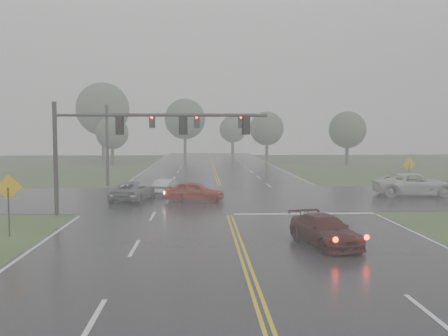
{
  "coord_description": "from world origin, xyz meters",
  "views": [
    {
      "loc": [
        -1.66,
        -14.95,
        4.95
      ],
      "look_at": [
        -0.24,
        16.0,
        2.68
      ],
      "focal_mm": 40.0,
      "sensor_mm": 36.0,
      "label": 1
    }
  ],
  "objects_px": {
    "sedan_silver": "(167,195)",
    "signal_gantry_far": "(154,129)",
    "sedan_maroon": "(325,246)",
    "car_grey": "(133,201)",
    "signal_gantry_near": "(122,136)",
    "pickup_white": "(415,196)",
    "sedan_red": "(195,202)"
  },
  "relations": [
    {
      "from": "signal_gantry_near",
      "to": "car_grey",
      "type": "bearing_deg",
      "value": 92.57
    },
    {
      "from": "signal_gantry_near",
      "to": "pickup_white",
      "type": "bearing_deg",
      "value": 20.13
    },
    {
      "from": "pickup_white",
      "to": "signal_gantry_far",
      "type": "distance_m",
      "value": 22.95
    },
    {
      "from": "sedan_silver",
      "to": "sedan_red",
      "type": "bearing_deg",
      "value": 134.77
    },
    {
      "from": "sedan_silver",
      "to": "signal_gantry_far",
      "type": "relative_size",
      "value": 0.27
    },
    {
      "from": "sedan_red",
      "to": "sedan_silver",
      "type": "distance_m",
      "value": 4.61
    },
    {
      "from": "car_grey",
      "to": "signal_gantry_near",
      "type": "distance_m",
      "value": 7.7
    },
    {
      "from": "pickup_white",
      "to": "signal_gantry_near",
      "type": "height_order",
      "value": "signal_gantry_near"
    },
    {
      "from": "sedan_red",
      "to": "signal_gantry_far",
      "type": "xyz_separation_m",
      "value": [
        -3.8,
        10.91,
        5.2
      ]
    },
    {
      "from": "sedan_silver",
      "to": "sedan_maroon",
      "type": "bearing_deg",
      "value": 130.62
    },
    {
      "from": "sedan_silver",
      "to": "pickup_white",
      "type": "relative_size",
      "value": 0.6
    },
    {
      "from": "sedan_red",
      "to": "signal_gantry_far",
      "type": "relative_size",
      "value": 0.31
    },
    {
      "from": "sedan_maroon",
      "to": "car_grey",
      "type": "bearing_deg",
      "value": 110.44
    },
    {
      "from": "signal_gantry_near",
      "to": "signal_gantry_far",
      "type": "xyz_separation_m",
      "value": [
        0.36,
        16.19,
        0.49
      ]
    },
    {
      "from": "car_grey",
      "to": "sedan_red",
      "type": "bearing_deg",
      "value": 179.11
    },
    {
      "from": "sedan_silver",
      "to": "pickup_white",
      "type": "height_order",
      "value": "pickup_white"
    },
    {
      "from": "sedan_maroon",
      "to": "sedan_silver",
      "type": "xyz_separation_m",
      "value": [
        -8.02,
        17.84,
        0.0
      ]
    },
    {
      "from": "pickup_white",
      "to": "signal_gantry_near",
      "type": "bearing_deg",
      "value": 115.47
    },
    {
      "from": "sedan_maroon",
      "to": "signal_gantry_near",
      "type": "relative_size",
      "value": 0.35
    },
    {
      "from": "sedan_red",
      "to": "pickup_white",
      "type": "distance_m",
      "value": 17.05
    },
    {
      "from": "sedan_maroon",
      "to": "sedan_silver",
      "type": "distance_m",
      "value": 19.56
    },
    {
      "from": "sedan_maroon",
      "to": "sedan_silver",
      "type": "relative_size",
      "value": 1.19
    },
    {
      "from": "car_grey",
      "to": "sedan_maroon",
      "type": "bearing_deg",
      "value": 134.52
    },
    {
      "from": "sedan_maroon",
      "to": "sedan_silver",
      "type": "bearing_deg",
      "value": 99.51
    },
    {
      "from": "sedan_silver",
      "to": "signal_gantry_near",
      "type": "relative_size",
      "value": 0.3
    },
    {
      "from": "sedan_maroon",
      "to": "sedan_silver",
      "type": "height_order",
      "value": "sedan_maroon"
    },
    {
      "from": "sedan_silver",
      "to": "car_grey",
      "type": "relative_size",
      "value": 0.76
    },
    {
      "from": "sedan_red",
      "to": "signal_gantry_near",
      "type": "height_order",
      "value": "signal_gantry_near"
    },
    {
      "from": "sedan_red",
      "to": "sedan_silver",
      "type": "bearing_deg",
      "value": 38.62
    },
    {
      "from": "car_grey",
      "to": "pickup_white",
      "type": "distance_m",
      "value": 21.38
    },
    {
      "from": "sedan_silver",
      "to": "car_grey",
      "type": "bearing_deg",
      "value": 71.84
    },
    {
      "from": "sedan_maroon",
      "to": "pickup_white",
      "type": "distance_m",
      "value": 19.61
    }
  ]
}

